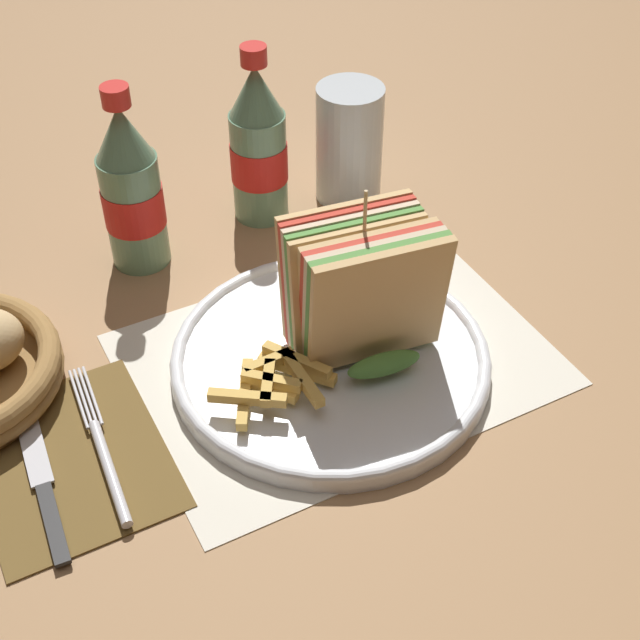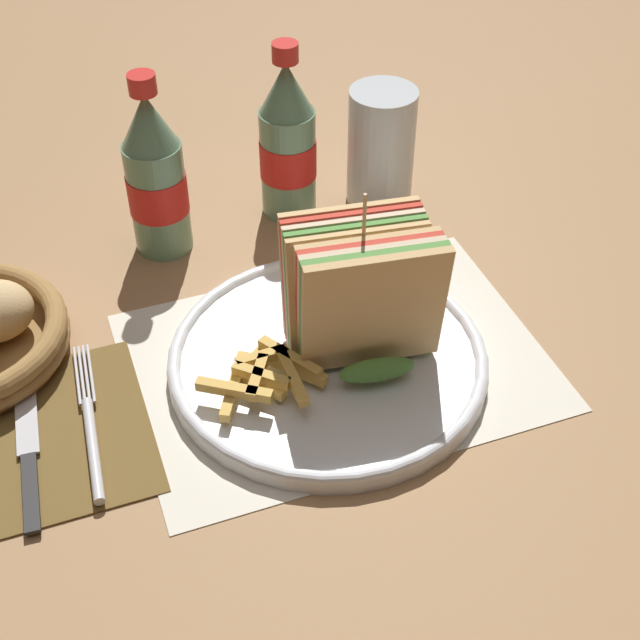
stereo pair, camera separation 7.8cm
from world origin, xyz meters
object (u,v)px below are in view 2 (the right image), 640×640
Objects in this scene: club_sandwich at (362,293)px; glass_near at (381,147)px; coke_bottle_far at (288,144)px; coke_bottle_near at (156,178)px; fork at (92,434)px; plate_main at (328,359)px; knife at (28,439)px.

club_sandwich is 0.26m from glass_near.
club_sandwich is at bearing -93.84° from coke_bottle_far.
fork is at bearing -115.39° from coke_bottle_near.
coke_bottle_far is (0.02, 0.25, 0.00)m from club_sandwich.
fork is (-0.21, -0.01, -0.00)m from plate_main.
club_sandwich is 0.82× the size of knife.
knife is 0.47m from glass_near.
coke_bottle_far reaches higher than club_sandwich.
coke_bottle_far reaches higher than fork.
coke_bottle_near is (-0.10, 0.23, 0.07)m from plate_main.
coke_bottle_far is (0.31, 0.24, 0.08)m from knife.
club_sandwich is at bearing -61.07° from coke_bottle_near.
coke_bottle_far is at bearing 49.25° from fork.
coke_bottle_near is at bearing 58.16° from knife.
coke_bottle_near is at bearing 68.71° from fork.
plate_main is at bearing 3.95° from knife.
glass_near is (0.12, 0.23, -0.01)m from club_sandwich.
fork is 0.37m from coke_bottle_far.
plate_main is 0.07m from club_sandwich.
coke_bottle_near reaches higher than knife.
coke_bottle_near is at bearing -179.13° from glass_near.
club_sandwich is 0.83× the size of coke_bottle_near.
coke_bottle_far is at bearing 86.16° from club_sandwich.
glass_near is (0.41, 0.23, 0.06)m from knife.
fork is 0.44m from glass_near.
club_sandwich reaches higher than knife.
knife is at bearing -141.58° from coke_bottle_far.
glass_near is at bearing 38.59° from fork.
coke_bottle_far is (0.26, 0.26, 0.07)m from fork.
glass_near reaches higher than fork.
fork is at bearing -176.09° from plate_main.
knife is 0.29m from coke_bottle_near.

